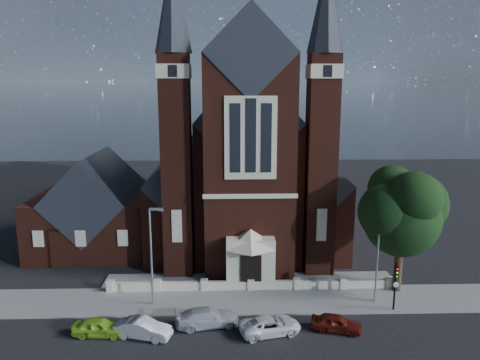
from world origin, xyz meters
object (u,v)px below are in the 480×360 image
at_px(car_silver_a, 143,329).
at_px(car_dark_red, 336,323).
at_px(street_tree, 404,214).
at_px(car_white_suv, 270,325).
at_px(traffic_signal, 396,281).
at_px(parish_hall, 97,211).
at_px(street_lamp_right, 379,249).
at_px(church, 244,164).
at_px(street_lamp_left, 152,251).
at_px(car_silver_b, 207,317).
at_px(car_lime_van, 99,327).

xyz_separation_m(car_silver_a, car_dark_red, (13.77, 0.48, -0.05)).
relative_size(street_tree, car_white_suv, 2.42).
distance_m(traffic_signal, car_silver_a, 19.32).
distance_m(parish_hall, street_lamp_right, 29.62).
bearing_deg(car_dark_red, church, 29.49).
distance_m(parish_hall, car_silver_a, 20.76).
xyz_separation_m(parish_hall, street_lamp_right, (26.09, -14.00, 0.59)).
bearing_deg(street_lamp_right, street_lamp_left, 180.00).
bearing_deg(street_lamp_right, car_silver_b, -165.93).
bearing_deg(car_lime_van, street_lamp_right, -74.62).
distance_m(parish_hall, traffic_signal, 31.20).
bearing_deg(car_dark_red, street_lamp_right, -28.91).
xyz_separation_m(street_lamp_left, car_white_suv, (8.92, -4.57, -3.98)).
relative_size(street_lamp_left, car_white_suv, 1.83).
relative_size(traffic_signal, car_lime_van, 1.08).
relative_size(street_lamp_right, car_silver_b, 1.74).
relative_size(parish_hall, car_silver_b, 2.62).
height_order(traffic_signal, car_white_suv, traffic_signal).
relative_size(parish_hall, car_lime_van, 3.28).
relative_size(street_lamp_right, car_dark_red, 2.23).
height_order(street_tree, street_lamp_right, street_tree).
bearing_deg(car_dark_red, street_tree, -32.67).
distance_m(traffic_signal, car_silver_b, 14.74).
bearing_deg(car_silver_a, car_lime_van, 98.04).
height_order(street_tree, traffic_signal, street_tree).
distance_m(street_lamp_left, car_silver_b, 6.81).
bearing_deg(church, car_dark_red, -75.98).
relative_size(street_lamp_left, street_lamp_right, 1.00).
distance_m(church, car_silver_b, 23.83).
height_order(church, car_dark_red, church).
xyz_separation_m(street_lamp_left, car_lime_van, (-3.20, -4.50, -3.96)).
bearing_deg(church, street_lamp_left, -112.66).
height_order(church, street_lamp_left, church).
xyz_separation_m(car_silver_a, car_silver_b, (4.45, 1.44, 0.01)).
relative_size(car_silver_a, car_silver_b, 0.87).
height_order(church, car_white_suv, church).
relative_size(street_tree, car_silver_b, 2.30).
relative_size(street_lamp_left, car_silver_a, 2.00).
relative_size(church, street_tree, 3.26).
bearing_deg(parish_hall, car_white_suv, -47.51).
xyz_separation_m(street_lamp_left, car_silver_b, (4.41, -3.41, -3.92)).
bearing_deg(car_lime_van, parish_hall, 18.22).
relative_size(parish_hall, street_lamp_right, 1.51).
height_order(car_silver_a, car_white_suv, car_silver_a).
height_order(church, car_lime_van, church).
relative_size(street_lamp_right, car_lime_van, 2.18).
bearing_deg(traffic_signal, car_silver_b, -172.80).
relative_size(street_tree, car_dark_red, 2.95).
distance_m(street_tree, car_silver_a, 22.47).
height_order(parish_hall, street_lamp_left, parish_hall).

